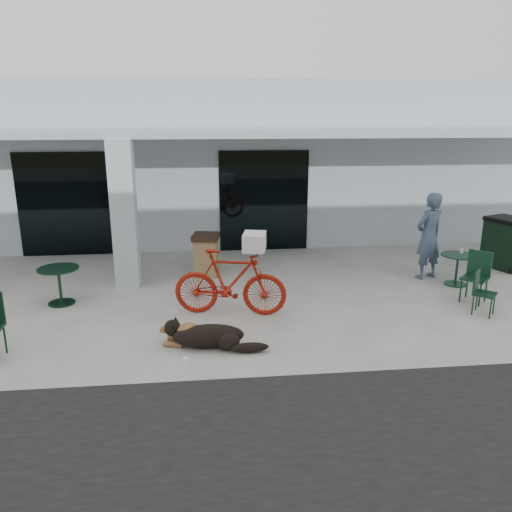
{
  "coord_description": "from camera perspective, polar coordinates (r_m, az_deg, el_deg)",
  "views": [
    {
      "loc": [
        0.16,
        -8.3,
        3.59
      ],
      "look_at": [
        1.14,
        0.81,
        1.0
      ],
      "focal_mm": 35.0,
      "sensor_mm": 36.0,
      "label": 1
    }
  ],
  "objects": [
    {
      "name": "cafe_table_far",
      "position": [
        11.73,
        21.95,
        -1.46
      ],
      "size": [
        0.83,
        0.83,
        0.68
      ],
      "primitive_type": null,
      "rotation": [
        0.0,
        0.0,
        0.16
      ],
      "color": "#133723",
      "rests_on": "ground"
    },
    {
      "name": "storefront_glass_left",
      "position": [
        13.88,
        -20.15,
        5.54
      ],
      "size": [
        2.8,
        0.06,
        2.7
      ],
      "primitive_type": "cube",
      "color": "black",
      "rests_on": "ground"
    },
    {
      "name": "trash_receptacle",
      "position": [
        11.52,
        -5.7,
        0.13
      ],
      "size": [
        0.68,
        0.68,
        0.99
      ],
      "primitive_type": null,
      "rotation": [
        0.0,
        0.0,
        -0.18
      ],
      "color": "olive",
      "rests_on": "ground"
    },
    {
      "name": "ground",
      "position": [
        9.04,
        -6.69,
        -7.72
      ],
      "size": [
        80.0,
        80.0,
        0.0
      ],
      "primitive_type": "plane",
      "color": "beige",
      "rests_on": "ground"
    },
    {
      "name": "building",
      "position": [
        16.85,
        -6.78,
        11.12
      ],
      "size": [
        22.0,
        7.0,
        4.5
      ],
      "primitive_type": "cube",
      "color": "silver",
      "rests_on": "ground"
    },
    {
      "name": "person",
      "position": [
        11.84,
        19.14,
        2.17
      ],
      "size": [
        0.84,
        0.71,
        1.96
      ],
      "primitive_type": "imported",
      "rotation": [
        0.0,
        0.0,
        3.54
      ],
      "color": "#3D5067",
      "rests_on": "ground"
    },
    {
      "name": "wheeled_bin",
      "position": [
        13.48,
        26.79,
        1.32
      ],
      "size": [
        1.05,
        1.17,
        1.23
      ],
      "primitive_type": null,
      "rotation": [
        0.0,
        0.0,
        0.37
      ],
      "color": "black",
      "rests_on": "ground"
    },
    {
      "name": "cafe_table_near",
      "position": [
        10.5,
        -21.5,
        -3.2
      ],
      "size": [
        0.96,
        0.96,
        0.74
      ],
      "primitive_type": null,
      "rotation": [
        0.0,
        0.0,
        0.26
      ],
      "color": "#133723",
      "rests_on": "ground"
    },
    {
      "name": "cup_near_dog",
      "position": [
        7.67,
        -8.03,
        -11.83
      ],
      "size": [
        0.1,
        0.1,
        0.11
      ],
      "primitive_type": "cylinder",
      "rotation": [
        0.0,
        0.0,
        0.11
      ],
      "color": "white",
      "rests_on": "ground"
    },
    {
      "name": "bicycle",
      "position": [
        9.2,
        -2.98,
        -3.02
      ],
      "size": [
        2.16,
        0.99,
        1.25
      ],
      "primitive_type": "imported",
      "rotation": [
        0.0,
        0.0,
        1.37
      ],
      "color": "#9C1A0C",
      "rests_on": "ground"
    },
    {
      "name": "storefront_glass_right",
      "position": [
        13.56,
        0.91,
        6.28
      ],
      "size": [
        2.4,
        0.06,
        2.7
      ],
      "primitive_type": "cube",
      "color": "black",
      "rests_on": "ground"
    },
    {
      "name": "cafe_chair_far_b",
      "position": [
        10.74,
        23.73,
        -2.27
      ],
      "size": [
        0.68,
        0.67,
        1.01
      ],
      "primitive_type": null,
      "rotation": [
        0.0,
        0.0,
        -0.82
      ],
      "color": "#133723",
      "rests_on": "ground"
    },
    {
      "name": "cup_on_table",
      "position": [
        11.8,
        22.44,
        0.56
      ],
      "size": [
        0.08,
        0.08,
        0.1
      ],
      "primitive_type": "cylinder",
      "rotation": [
        0.0,
        0.0,
        0.16
      ],
      "color": "white",
      "rests_on": "cafe_table_far"
    },
    {
      "name": "laundry_basket",
      "position": [
        8.92,
        -0.19,
        1.65
      ],
      "size": [
        0.49,
        0.59,
        0.31
      ],
      "primitive_type": "cube",
      "rotation": [
        0.0,
        0.0,
        1.37
      ],
      "color": "white",
      "rests_on": "bicycle"
    },
    {
      "name": "dog",
      "position": [
        8.08,
        -5.44,
        -8.93
      ],
      "size": [
        1.38,
        0.76,
        0.44
      ],
      "primitive_type": null,
      "rotation": [
        0.0,
        0.0,
        -0.26
      ],
      "color": "black",
      "rests_on": "ground"
    },
    {
      "name": "overhang",
      "position": [
        11.9,
        -7.1,
        13.85
      ],
      "size": [
        22.0,
        2.8,
        0.18
      ],
      "primitive_type": "cube",
      "color": "silver",
      "rests_on": "column"
    },
    {
      "name": "cafe_chair_far_a",
      "position": [
        10.17,
        24.69,
        -3.88
      ],
      "size": [
        0.56,
        0.56,
        0.84
      ],
      "primitive_type": null,
      "rotation": [
        0.0,
        0.0,
        0.84
      ],
      "color": "#133723",
      "rests_on": "ground"
    },
    {
      "name": "column",
      "position": [
        10.92,
        -14.81,
        4.55
      ],
      "size": [
        0.5,
        0.5,
        3.12
      ],
      "primitive_type": "cube",
      "color": "silver",
      "rests_on": "ground"
    }
  ]
}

